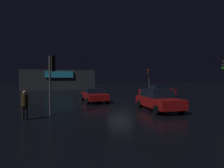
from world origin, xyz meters
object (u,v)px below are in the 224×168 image
at_px(traffic_signal_main, 149,75).
at_px(car_far, 158,99).
at_px(traffic_signal_opposite, 52,70).
at_px(pedestrian, 25,103).
at_px(store_building, 59,80).
at_px(car_crossing, 94,95).
at_px(car_near, 158,91).

relative_size(traffic_signal_main, car_far, 0.86).
height_order(traffic_signal_opposite, pedestrian, traffic_signal_opposite).
xyz_separation_m(store_building, car_crossing, (2.67, -25.15, -1.35)).
xyz_separation_m(store_building, car_far, (6.05, -31.17, -1.27)).
distance_m(traffic_signal_opposite, pedestrian, 2.57).
xyz_separation_m(store_building, traffic_signal_opposite, (-1.24, -30.58, 0.79)).
height_order(traffic_signal_opposite, car_near, traffic_signal_opposite).
height_order(store_building, traffic_signal_opposite, store_building).
height_order(traffic_signal_main, traffic_signal_opposite, traffic_signal_opposite).
height_order(traffic_signal_opposite, car_crossing, traffic_signal_opposite).
distance_m(car_crossing, pedestrian, 8.37).
xyz_separation_m(car_crossing, pedestrian, (-5.33, -6.45, 0.26)).
distance_m(store_building, traffic_signal_opposite, 30.62).
bearing_deg(pedestrian, car_far, 2.85).
bearing_deg(traffic_signal_main, car_near, -104.20).
relative_size(store_building, pedestrian, 9.02).
bearing_deg(car_crossing, car_near, 14.72).
height_order(traffic_signal_main, car_far, traffic_signal_main).
xyz_separation_m(store_building, pedestrian, (-2.65, -31.60, -1.10)).
bearing_deg(car_crossing, traffic_signal_main, 33.18).
height_order(store_building, pedestrian, store_building).
distance_m(store_building, traffic_signal_main, 22.53).
bearing_deg(car_near, traffic_signal_opposite, -148.52).
relative_size(car_far, pedestrian, 2.62).
bearing_deg(car_near, pedestrian, -148.06).
xyz_separation_m(car_far, pedestrian, (-8.70, -0.43, 0.17)).
height_order(store_building, traffic_signal_main, store_building).
xyz_separation_m(traffic_signal_main, car_near, (-1.03, -4.07, -2.06)).
bearing_deg(car_far, car_crossing, 119.29).
relative_size(car_crossing, pedestrian, 2.63).
bearing_deg(traffic_signal_opposite, car_far, -4.62).
bearing_deg(car_far, store_building, 100.98).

